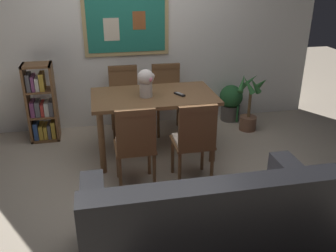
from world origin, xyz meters
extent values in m
plane|color=tan|center=(0.00, 0.00, 0.00)|extent=(12.00, 12.00, 0.00)
cube|color=silver|center=(0.00, 1.63, 1.30)|extent=(5.20, 0.10, 2.60)
cube|color=tan|center=(-0.09, 1.57, 1.42)|extent=(1.12, 0.02, 0.83)
cube|color=#1E7260|center=(-0.09, 1.55, 1.42)|extent=(1.02, 0.01, 0.73)
cube|color=beige|center=(-0.28, 1.55, 1.35)|extent=(0.20, 0.00, 0.29)
cube|color=brown|center=(0.08, 1.55, 1.46)|extent=(0.17, 0.00, 0.23)
cube|color=brown|center=(0.11, 0.58, 0.74)|extent=(1.42, 0.82, 0.04)
cylinder|color=brown|center=(-0.52, 0.25, 0.36)|extent=(0.07, 0.07, 0.72)
cylinder|color=brown|center=(0.73, 0.25, 0.36)|extent=(0.07, 0.07, 0.72)
cylinder|color=brown|center=(-0.52, 0.91, 0.36)|extent=(0.07, 0.07, 0.72)
cylinder|color=brown|center=(0.73, 0.91, 0.36)|extent=(0.07, 0.07, 0.72)
cube|color=brown|center=(0.39, -0.08, 0.44)|extent=(0.40, 0.40, 0.03)
cube|color=beige|center=(0.39, -0.08, 0.47)|extent=(0.36, 0.36, 0.03)
cylinder|color=brown|center=(0.22, -0.25, 0.21)|extent=(0.04, 0.04, 0.42)
cylinder|color=brown|center=(0.56, -0.25, 0.21)|extent=(0.04, 0.04, 0.42)
cylinder|color=brown|center=(0.22, 0.09, 0.21)|extent=(0.04, 0.04, 0.42)
cylinder|color=brown|center=(0.56, 0.09, 0.21)|extent=(0.04, 0.04, 0.42)
cube|color=brown|center=(0.39, -0.26, 0.68)|extent=(0.38, 0.04, 0.46)
cube|color=brown|center=(0.39, -0.26, 0.88)|extent=(0.38, 0.05, 0.06)
cube|color=brown|center=(-0.20, -0.06, 0.44)|extent=(0.40, 0.40, 0.03)
cube|color=beige|center=(-0.20, -0.06, 0.47)|extent=(0.36, 0.36, 0.03)
cylinder|color=brown|center=(-0.37, -0.23, 0.21)|extent=(0.04, 0.04, 0.42)
cylinder|color=brown|center=(-0.03, -0.23, 0.21)|extent=(0.04, 0.04, 0.42)
cylinder|color=brown|center=(-0.37, 0.11, 0.21)|extent=(0.04, 0.04, 0.42)
cylinder|color=brown|center=(-0.03, 0.11, 0.21)|extent=(0.04, 0.04, 0.42)
cube|color=brown|center=(-0.20, -0.24, 0.68)|extent=(0.38, 0.04, 0.46)
cube|color=brown|center=(-0.20, -0.24, 0.88)|extent=(0.38, 0.05, 0.06)
cube|color=brown|center=(0.40, 1.19, 0.44)|extent=(0.40, 0.40, 0.03)
cube|color=beige|center=(0.40, 1.19, 0.47)|extent=(0.36, 0.36, 0.03)
cylinder|color=brown|center=(0.57, 1.36, 0.21)|extent=(0.04, 0.04, 0.42)
cylinder|color=brown|center=(0.23, 1.36, 0.21)|extent=(0.04, 0.04, 0.42)
cylinder|color=brown|center=(0.57, 1.02, 0.21)|extent=(0.04, 0.04, 0.42)
cylinder|color=brown|center=(0.23, 1.02, 0.21)|extent=(0.04, 0.04, 0.42)
cube|color=brown|center=(0.40, 1.37, 0.68)|extent=(0.38, 0.04, 0.46)
cube|color=brown|center=(0.40, 1.37, 0.88)|extent=(0.38, 0.05, 0.06)
cube|color=brown|center=(-0.18, 1.21, 0.44)|extent=(0.40, 0.40, 0.03)
cube|color=beige|center=(-0.18, 1.21, 0.47)|extent=(0.36, 0.36, 0.03)
cylinder|color=brown|center=(-0.01, 1.38, 0.21)|extent=(0.04, 0.04, 0.42)
cylinder|color=brown|center=(-0.35, 1.38, 0.21)|extent=(0.04, 0.04, 0.42)
cylinder|color=brown|center=(-0.01, 1.04, 0.21)|extent=(0.04, 0.04, 0.42)
cylinder|color=brown|center=(-0.35, 1.04, 0.21)|extent=(0.04, 0.04, 0.42)
cube|color=brown|center=(-0.18, 1.39, 0.68)|extent=(0.38, 0.04, 0.46)
cube|color=brown|center=(-0.18, 1.39, 0.88)|extent=(0.38, 0.05, 0.06)
cube|color=black|center=(0.19, -1.16, 0.20)|extent=(1.80, 0.84, 0.40)
cube|color=black|center=(0.19, -1.48, 0.62)|extent=(1.80, 0.20, 0.44)
cube|color=black|center=(-0.62, -1.16, 0.51)|extent=(0.18, 0.80, 0.22)
cube|color=black|center=(1.00, -1.16, 0.51)|extent=(0.18, 0.80, 0.22)
cube|color=#8C6B4C|center=(-0.26, -1.34, 0.56)|extent=(0.32, 0.16, 0.33)
cube|color=maroon|center=(0.19, -1.34, 0.56)|extent=(0.32, 0.16, 0.33)
cube|color=brown|center=(-1.40, 1.28, 0.51)|extent=(0.03, 0.28, 1.01)
cube|color=brown|center=(-1.07, 1.28, 0.51)|extent=(0.03, 0.28, 1.01)
cube|color=brown|center=(-1.24, 1.28, 0.01)|extent=(0.36, 0.28, 0.03)
cube|color=brown|center=(-1.24, 1.28, 1.00)|extent=(0.36, 0.28, 0.03)
cube|color=brown|center=(-1.24, 1.28, 0.34)|extent=(0.30, 0.28, 0.02)
cube|color=brown|center=(-1.24, 1.28, 0.68)|extent=(0.30, 0.28, 0.02)
cube|color=#2D4C8C|center=(-1.35, 1.28, 0.14)|extent=(0.05, 0.22, 0.23)
cube|color=gold|center=(-1.29, 1.28, 0.12)|extent=(0.05, 0.22, 0.18)
cube|color=gold|center=(-1.23, 1.28, 0.12)|extent=(0.04, 0.22, 0.17)
cube|color=#595960|center=(-1.18, 1.28, 0.12)|extent=(0.04, 0.22, 0.18)
cube|color=gold|center=(-1.13, 1.28, 0.15)|extent=(0.05, 0.22, 0.23)
cube|color=#7F3F72|center=(-1.35, 1.28, 0.44)|extent=(0.05, 0.22, 0.19)
cube|color=#595960|center=(-1.29, 1.28, 0.44)|extent=(0.06, 0.22, 0.19)
cube|color=#B2332D|center=(-1.23, 1.28, 0.43)|extent=(0.04, 0.22, 0.17)
cube|color=beige|center=(-1.18, 1.28, 0.43)|extent=(0.05, 0.22, 0.17)
cube|color=#595960|center=(-1.12, 1.28, 0.44)|extent=(0.05, 0.22, 0.19)
cube|color=#595960|center=(-1.35, 1.28, 0.79)|extent=(0.05, 0.22, 0.21)
cube|color=#7F3F72|center=(-1.30, 1.28, 0.78)|extent=(0.04, 0.22, 0.19)
cube|color=beige|center=(-1.25, 1.28, 0.77)|extent=(0.05, 0.22, 0.16)
cube|color=gold|center=(-1.19, 1.28, 0.79)|extent=(0.05, 0.22, 0.22)
cylinder|color=#4C4742|center=(1.38, 1.42, 0.11)|extent=(0.27, 0.27, 0.23)
cylinder|color=#332319|center=(1.38, 1.42, 0.22)|extent=(0.24, 0.24, 0.02)
sphere|color=#235B2D|center=(1.38, 1.42, 0.36)|extent=(0.34, 0.34, 0.34)
cylinder|color=#235B2D|center=(1.44, 1.27, 0.14)|extent=(0.03, 0.03, 0.25)
cylinder|color=#235B2D|center=(1.51, 1.50, 0.13)|extent=(0.03, 0.03, 0.28)
cylinder|color=brown|center=(1.50, 1.02, 0.10)|extent=(0.23, 0.23, 0.19)
cylinder|color=#332319|center=(1.50, 1.02, 0.18)|extent=(0.21, 0.21, 0.02)
cylinder|color=brown|center=(1.50, 1.02, 0.38)|extent=(0.04, 0.04, 0.38)
cone|color=#2D6B33|center=(1.65, 1.03, 0.66)|extent=(0.09, 0.29, 0.25)
cone|color=#2D6B33|center=(1.52, 1.15, 0.66)|extent=(0.27, 0.11, 0.24)
cone|color=#2D6B33|center=(1.40, 1.09, 0.66)|extent=(0.21, 0.26, 0.24)
cone|color=#2D6B33|center=(1.43, 0.96, 0.67)|extent=(0.20, 0.21, 0.25)
cone|color=#2D6B33|center=(1.51, 0.94, 0.67)|extent=(0.21, 0.11, 0.25)
cylinder|color=beige|center=(0.01, 0.53, 0.84)|extent=(0.14, 0.14, 0.16)
sphere|color=silver|center=(0.01, 0.53, 0.98)|extent=(0.18, 0.18, 0.18)
sphere|color=#D86633|center=(-0.03, 0.60, 0.97)|extent=(0.05, 0.05, 0.05)
sphere|color=pink|center=(0.05, 0.47, 0.97)|extent=(0.06, 0.06, 0.06)
sphere|color=silver|center=(0.08, 0.56, 0.98)|extent=(0.07, 0.07, 0.07)
cube|color=black|center=(0.39, 0.51, 0.77)|extent=(0.11, 0.16, 0.02)
cube|color=gray|center=(0.39, 0.51, 0.78)|extent=(0.08, 0.10, 0.00)
camera|label=1|loc=(-0.53, -3.37, 2.12)|focal=39.21mm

